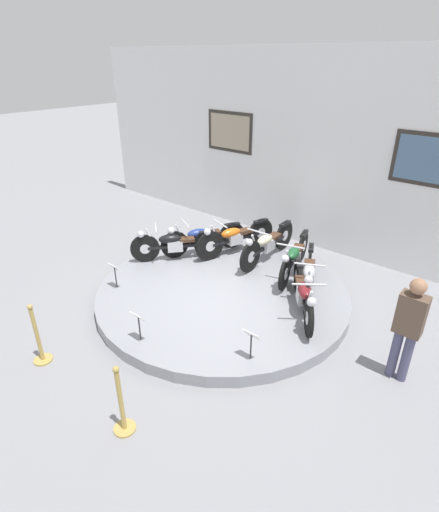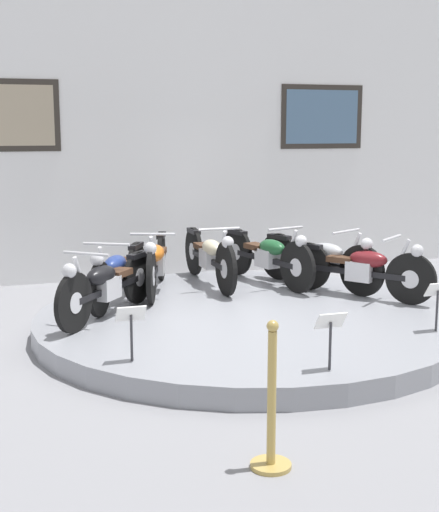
% 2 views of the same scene
% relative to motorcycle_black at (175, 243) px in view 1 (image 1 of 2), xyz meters
% --- Properties ---
extents(ground_plane, '(60.00, 60.00, 0.00)m').
position_rel_motorcycle_black_xyz_m(ground_plane, '(1.55, -0.27, -0.59)').
color(ground_plane, gray).
extents(display_platform, '(4.75, 4.75, 0.21)m').
position_rel_motorcycle_black_xyz_m(display_platform, '(1.55, -0.27, -0.48)').
color(display_platform, gray).
rests_on(display_platform, ground_plane).
extents(back_wall, '(14.00, 0.22, 4.41)m').
position_rel_motorcycle_black_xyz_m(back_wall, '(1.55, 3.05, 1.62)').
color(back_wall, white).
rests_on(back_wall, ground_plane).
extents(motorcycle_black, '(1.30, 1.55, 0.78)m').
position_rel_motorcycle_black_xyz_m(motorcycle_black, '(0.00, 0.00, 0.00)').
color(motorcycle_black, black).
rests_on(motorcycle_black, display_platform).
extents(motorcycle_blue, '(0.98, 1.75, 0.78)m').
position_rel_motorcycle_black_xyz_m(motorcycle_blue, '(0.23, 0.61, -0.00)').
color(motorcycle_blue, black).
rests_on(motorcycle_blue, display_platform).
extents(motorcycle_orange, '(0.73, 1.93, 0.81)m').
position_rel_motorcycle_black_xyz_m(motorcycle_orange, '(0.80, 1.06, 0.02)').
color(motorcycle_orange, black).
rests_on(motorcycle_orange, display_platform).
extents(motorcycle_cream, '(0.54, 2.02, 0.81)m').
position_rel_motorcycle_black_xyz_m(motorcycle_cream, '(1.55, 1.22, 0.02)').
color(motorcycle_cream, black).
rests_on(motorcycle_cream, display_platform).
extents(motorcycle_green, '(0.65, 1.95, 0.80)m').
position_rel_motorcycle_black_xyz_m(motorcycle_green, '(2.30, 1.06, 0.01)').
color(motorcycle_green, black).
rests_on(motorcycle_green, display_platform).
extents(motorcycle_silver, '(0.93, 1.81, 0.79)m').
position_rel_motorcycle_black_xyz_m(motorcycle_silver, '(2.86, 0.62, 0.01)').
color(motorcycle_silver, black).
rests_on(motorcycle_silver, display_platform).
extents(motorcycle_maroon, '(1.23, 1.60, 0.78)m').
position_rel_motorcycle_black_xyz_m(motorcycle_maroon, '(3.09, -0.00, -0.00)').
color(motorcycle_maroon, black).
rests_on(motorcycle_maroon, display_platform).
extents(info_placard_front_left, '(0.26, 0.11, 0.51)m').
position_rel_motorcycle_black_xyz_m(info_placard_front_left, '(-0.02, -1.55, -0.01)').
color(info_placard_front_left, '#333338').
rests_on(info_placard_front_left, display_platform).
extents(info_placard_front_centre, '(0.26, 0.11, 0.51)m').
position_rel_motorcycle_black_xyz_m(info_placard_front_centre, '(1.55, -2.30, -0.01)').
color(info_placard_front_centre, '#333338').
rests_on(info_placard_front_centre, display_platform).
extents(info_placard_front_right, '(0.26, 0.11, 0.51)m').
position_rel_motorcycle_black_xyz_m(info_placard_front_right, '(3.12, -1.55, -0.01)').
color(info_placard_front_right, '#333338').
rests_on(info_placard_front_right, display_platform).
extents(visitor_standing, '(0.36, 0.22, 1.64)m').
position_rel_motorcycle_black_xyz_m(visitor_standing, '(4.83, -0.32, 0.34)').
color(visitor_standing, '#4C4C6B').
rests_on(visitor_standing, ground_plane).
extents(stanchion_post_left_of_entry, '(0.28, 0.28, 1.02)m').
position_rel_motorcycle_black_xyz_m(stanchion_post_left_of_entry, '(0.56, -3.41, -0.24)').
color(stanchion_post_left_of_entry, tan).
rests_on(stanchion_post_left_of_entry, ground_plane).
extents(stanchion_post_right_of_entry, '(0.28, 0.28, 1.02)m').
position_rel_motorcycle_black_xyz_m(stanchion_post_right_of_entry, '(2.53, -3.41, -0.24)').
color(stanchion_post_right_of_entry, tan).
rests_on(stanchion_post_right_of_entry, ground_plane).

